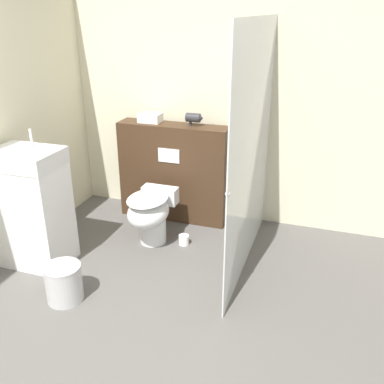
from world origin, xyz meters
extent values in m
plane|color=#565451|center=(0.00, 0.00, 0.00)|extent=(12.00, 12.00, 0.00)
cube|color=beige|center=(0.00, 2.43, 1.25)|extent=(8.00, 0.06, 2.50)
cube|color=#3D2819|center=(-0.25, 2.19, 0.50)|extent=(1.12, 0.25, 1.00)
cube|color=white|center=(-0.25, 2.06, 0.72)|extent=(0.22, 0.01, 0.14)
cube|color=silver|center=(0.66, 1.58, 1.00)|extent=(0.01, 1.63, 2.00)
sphere|color=#B2B2B7|center=(0.66, 0.80, 0.96)|extent=(0.04, 0.04, 0.04)
cylinder|color=white|center=(-0.25, 1.63, 0.16)|extent=(0.25, 0.25, 0.32)
ellipsoid|color=white|center=(-0.25, 1.55, 0.35)|extent=(0.36, 0.48, 0.25)
ellipsoid|color=white|center=(-0.25, 1.55, 0.48)|extent=(0.35, 0.47, 0.02)
cube|color=white|center=(-0.25, 1.83, 0.40)|extent=(0.34, 0.13, 0.16)
cube|color=white|center=(-1.05, 1.00, 0.44)|extent=(0.54, 0.41, 0.89)
cube|color=white|center=(-1.05, 1.00, 0.95)|extent=(0.55, 0.41, 0.13)
cylinder|color=silver|center=(-1.05, 1.11, 1.09)|extent=(0.02, 0.02, 0.14)
cylinder|color=#2D2D33|center=(-0.04, 2.20, 1.08)|extent=(0.14, 0.09, 0.09)
cone|color=#2D2D33|center=(0.04, 2.20, 1.08)|extent=(0.03, 0.07, 0.07)
cylinder|color=#2D2D33|center=(-0.07, 2.20, 1.04)|extent=(0.03, 0.03, 0.07)
cube|color=white|center=(-0.49, 2.21, 1.04)|extent=(0.22, 0.16, 0.09)
cylinder|color=white|center=(0.05, 1.67, 0.05)|extent=(0.10, 0.10, 0.09)
cylinder|color=silver|center=(-0.53, 0.60, 0.14)|extent=(0.27, 0.27, 0.28)
cylinder|color=silver|center=(-0.53, 0.60, 0.29)|extent=(0.28, 0.28, 0.01)
camera|label=1|loc=(1.24, -1.63, 2.04)|focal=40.00mm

